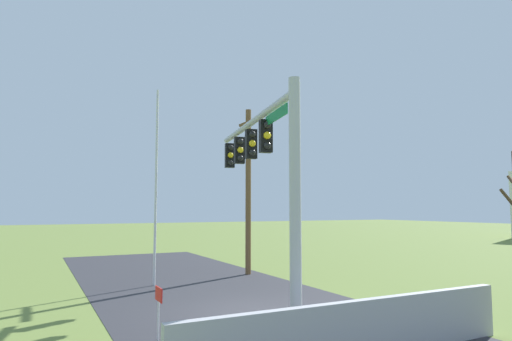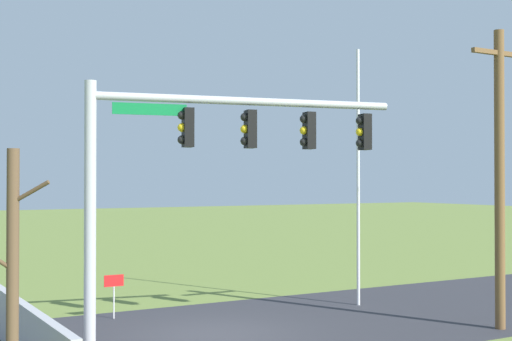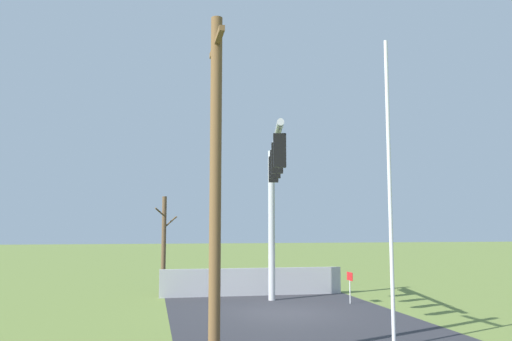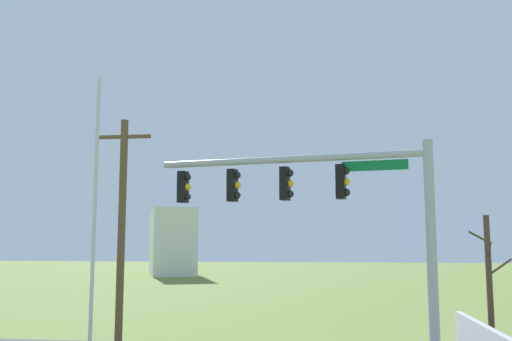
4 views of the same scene
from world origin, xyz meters
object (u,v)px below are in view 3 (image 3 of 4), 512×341
open_sign (350,280)px  utility_pole (215,179)px  signal_mast (274,185)px  bare_tree (164,244)px  flagpole (390,189)px

open_sign → utility_pole: bearing=142.4°
signal_mast → bare_tree: bearing=36.2°
signal_mast → open_sign: bearing=-71.7°
flagpole → open_sign: 8.03m
signal_mast → open_sign: 5.03m
utility_pole → bare_tree: (12.34, 0.82, -1.80)m
bare_tree → open_sign: bare_tree is taller
flagpole → utility_pole: 4.73m
bare_tree → open_sign: bearing=-120.1°
flagpole → open_sign: bearing=-13.2°
signal_mast → flagpole: flagpole is taller
signal_mast → utility_pole: bearing=157.0°
flagpole → bare_tree: flagpole is taller
utility_pole → bare_tree: 12.50m
open_sign → bare_tree: bearing=59.9°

